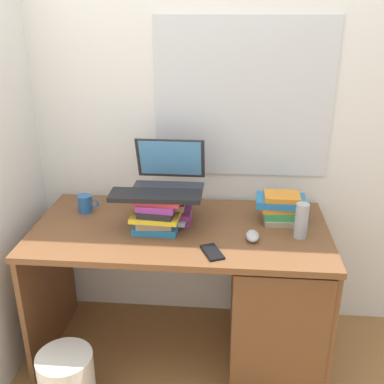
# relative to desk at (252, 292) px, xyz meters

# --- Properties ---
(ground_plane) EXTENTS (6.00, 6.00, 0.00)m
(ground_plane) POSITION_rel_desk_xyz_m (-0.36, 0.03, -0.40)
(ground_plane) COLOR olive
(wall_back) EXTENTS (6.00, 0.06, 2.60)m
(wall_back) POSITION_rel_desk_xyz_m (-0.36, 0.42, 0.90)
(wall_back) COLOR white
(wall_back) RESTS_ON ground
(desk) EXTENTS (1.42, 0.70, 0.74)m
(desk) POSITION_rel_desk_xyz_m (0.00, 0.00, 0.00)
(desk) COLOR brown
(desk) RESTS_ON ground
(book_stack_tall) EXTENTS (0.23, 0.19, 0.16)m
(book_stack_tall) POSITION_rel_desk_xyz_m (-0.43, 0.08, 0.41)
(book_stack_tall) COLOR #8C338C
(book_stack_tall) RESTS_ON desk
(book_stack_keyboard_riser) EXTENTS (0.24, 0.18, 0.17)m
(book_stack_keyboard_riser) POSITION_rel_desk_xyz_m (-0.47, -0.03, 0.42)
(book_stack_keyboard_riser) COLOR #2672B2
(book_stack_keyboard_riser) RESTS_ON desk
(book_stack_side) EXTENTS (0.24, 0.19, 0.14)m
(book_stack_side) POSITION_rel_desk_xyz_m (0.13, 0.15, 0.41)
(book_stack_side) COLOR gray
(book_stack_side) RESTS_ON desk
(laptop) EXTENTS (0.34, 0.31, 0.23)m
(laptop) POSITION_rel_desk_xyz_m (-0.43, 0.14, 0.55)
(laptop) COLOR #2D2D33
(laptop) RESTS_ON book_stack_tall
(keyboard) EXTENTS (0.42, 0.15, 0.02)m
(keyboard) POSITION_rel_desk_xyz_m (-0.47, -0.03, 0.52)
(keyboard) COLOR black
(keyboard) RESTS_ON book_stack_keyboard_riser
(computer_mouse) EXTENTS (0.06, 0.10, 0.04)m
(computer_mouse) POSITION_rel_desk_xyz_m (-0.02, -0.07, 0.35)
(computer_mouse) COLOR #A5A8AD
(computer_mouse) RESTS_ON desk
(mug) EXTENTS (0.11, 0.07, 0.09)m
(mug) POSITION_rel_desk_xyz_m (-0.87, 0.16, 0.38)
(mug) COLOR #265999
(mug) RESTS_ON desk
(water_bottle) EXTENTS (0.06, 0.06, 0.17)m
(water_bottle) POSITION_rel_desk_xyz_m (0.20, -0.02, 0.42)
(water_bottle) COLOR #999EA5
(water_bottle) RESTS_ON desk
(cell_phone) EXTENTS (0.11, 0.15, 0.01)m
(cell_phone) POSITION_rel_desk_xyz_m (-0.20, -0.21, 0.34)
(cell_phone) COLOR black
(cell_phone) RESTS_ON desk
(wastebasket) EXTENTS (0.25, 0.25, 0.30)m
(wastebasket) POSITION_rel_desk_xyz_m (-0.84, -0.40, -0.26)
(wastebasket) COLOR silver
(wastebasket) RESTS_ON ground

